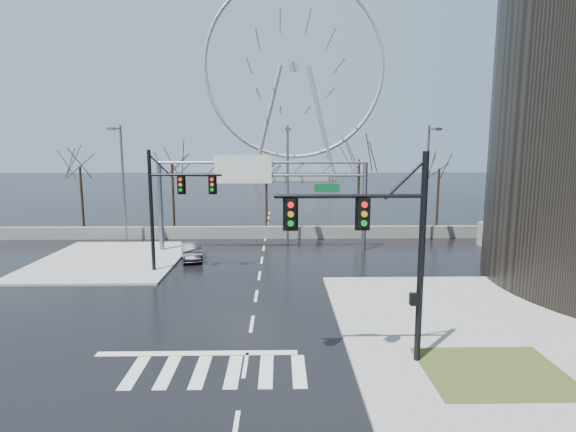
{
  "coord_description": "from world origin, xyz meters",
  "views": [
    {
      "loc": [
        1.31,
        -19.93,
        8.1
      ],
      "look_at": [
        1.82,
        7.13,
        4.0
      ],
      "focal_mm": 28.0,
      "sensor_mm": 36.0,
      "label": 1
    }
  ],
  "objects_px": {
    "ferris_wheel": "(294,74)",
    "car": "(191,251)",
    "signal_mast_near": "(385,238)",
    "signal_mast_far": "(168,199)",
    "sign_gantry": "(258,186)"
  },
  "relations": [
    {
      "from": "car",
      "to": "sign_gantry",
      "type": "bearing_deg",
      "value": 13.83
    },
    {
      "from": "signal_mast_near",
      "to": "signal_mast_far",
      "type": "relative_size",
      "value": 1.0
    },
    {
      "from": "ferris_wheel",
      "to": "signal_mast_near",
      "type": "bearing_deg",
      "value": -89.92
    },
    {
      "from": "signal_mast_far",
      "to": "car",
      "type": "height_order",
      "value": "signal_mast_far"
    },
    {
      "from": "sign_gantry",
      "to": "car",
      "type": "distance_m",
      "value": 7.1
    },
    {
      "from": "signal_mast_near",
      "to": "car",
      "type": "height_order",
      "value": "signal_mast_near"
    },
    {
      "from": "ferris_wheel",
      "to": "car",
      "type": "bearing_deg",
      "value": -97.02
    },
    {
      "from": "signal_mast_near",
      "to": "ferris_wheel",
      "type": "distance_m",
      "value": 101.29
    },
    {
      "from": "car",
      "to": "signal_mast_near",
      "type": "bearing_deg",
      "value": -72.36
    },
    {
      "from": "ferris_wheel",
      "to": "car",
      "type": "distance_m",
      "value": 87.07
    },
    {
      "from": "signal_mast_near",
      "to": "car",
      "type": "xyz_separation_m",
      "value": [
        -10.32,
        16.41,
        -4.23
      ]
    },
    {
      "from": "signal_mast_near",
      "to": "car",
      "type": "distance_m",
      "value": 19.84
    },
    {
      "from": "signal_mast_far",
      "to": "sign_gantry",
      "type": "bearing_deg",
      "value": 47.53
    },
    {
      "from": "signal_mast_far",
      "to": "ferris_wheel",
      "type": "relative_size",
      "value": 0.16
    },
    {
      "from": "ferris_wheel",
      "to": "car",
      "type": "relative_size",
      "value": 13.13
    }
  ]
}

